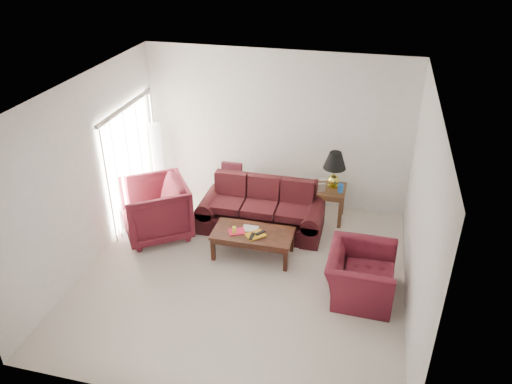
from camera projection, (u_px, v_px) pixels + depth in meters
floor at (243, 274)px, 7.97m from camera, size 5.00×5.00×0.00m
blinds at (133, 163)px, 9.05m from camera, size 0.10×2.00×2.16m
sofa at (261, 208)px, 8.90m from camera, size 2.28×1.15×0.90m
throw_pillow at (232, 173)px, 9.58m from camera, size 0.40×0.20×0.41m
end_table at (328, 204)px, 9.27m from camera, size 0.65×0.65×0.66m
table_lamp at (334, 170)px, 8.99m from camera, size 0.43×0.43×0.69m
clock at (321, 187)px, 8.98m from camera, size 0.16×0.10×0.15m
blue_canister at (341, 188)px, 8.94m from camera, size 0.11×0.11×0.16m
picture_frame at (322, 179)px, 9.24m from camera, size 0.15×0.18×0.05m
floor_lamp at (158, 161)px, 9.84m from camera, size 0.29×0.29×1.58m
armchair_left at (155, 209)px, 8.74m from camera, size 1.55×1.54×1.02m
armchair_right at (360, 274)px, 7.39m from camera, size 1.01×1.14×0.73m
coffee_table at (253, 244)px, 8.31m from camera, size 1.46×1.00×0.46m
magazine_red at (237, 232)px, 8.20m from camera, size 0.32×0.29×0.02m
magazine_white at (250, 229)px, 8.28m from camera, size 0.26×0.20×0.01m
magazine_orange at (255, 235)px, 8.11m from camera, size 0.38×0.38×0.02m
remote_a at (252, 236)px, 8.04m from camera, size 0.06×0.19×0.02m
remote_b at (260, 233)px, 8.13m from camera, size 0.15×0.17×0.02m
yellow_glass at (234, 230)px, 8.14m from camera, size 0.09×0.09×0.12m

